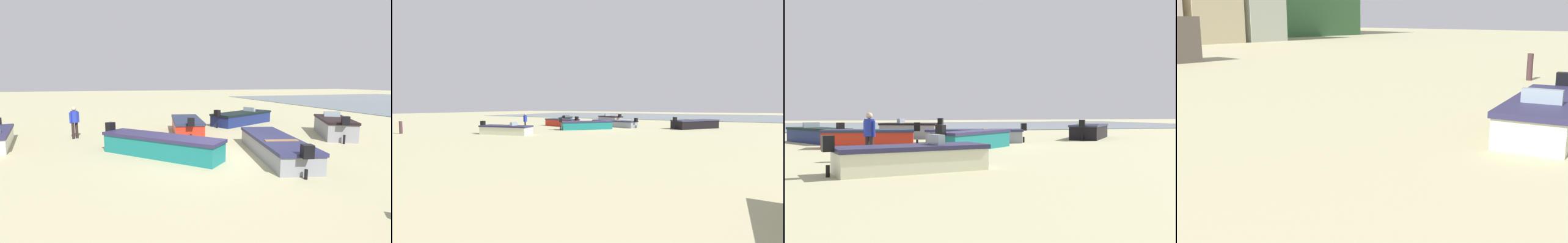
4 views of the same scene
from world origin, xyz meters
The scene contains 11 objects.
ground_plane centered at (0.00, 0.00, 0.00)m, with size 160.00×160.00×0.00m, color tan.
tidal_water centered at (0.00, -36.00, 0.03)m, with size 80.00×36.00×0.06m, color slate.
boat_black_0 centered at (-8.35, -4.22, 0.45)m, with size 4.49×4.92×1.21m.
boat_red_1 centered at (5.33, -0.42, 0.43)m, with size 4.49×2.19×1.16m.
boat_grey_2 centered at (2.40, -7.67, 0.49)m, with size 3.95×3.09×1.28m.
boat_teal_3 centered at (0.97, 1.81, 0.42)m, with size 4.43×4.33×1.14m.
boat_grey_5 centered at (-0.27, -2.44, 0.37)m, with size 5.52×2.65×1.04m.
boat_cream_6 centered at (4.71, 8.61, 0.37)m, with size 4.51×2.19×1.04m.
boat_navy_7 centered at (7.78, -4.95, 0.41)m, with size 3.61×5.00×1.12m.
mooring_post_near_water centered at (12.69, 12.32, 0.51)m, with size 0.22×0.22×1.02m, color #3F2A2C.
beach_walker_foreground centered at (5.64, 5.33, 0.95)m, with size 0.48×0.48×1.62m.
Camera 2 is at (-10.19, 22.81, 2.22)m, focal length 22.37 mm.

